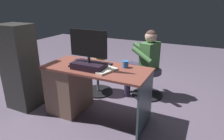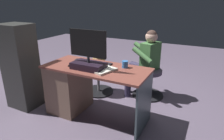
% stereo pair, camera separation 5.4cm
% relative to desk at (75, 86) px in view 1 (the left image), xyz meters
% --- Properties ---
extents(ground_plane, '(10.00, 10.00, 0.00)m').
position_rel_desk_xyz_m(ground_plane, '(-0.37, -0.40, -0.40)').
color(ground_plane, '#615468').
extents(desk, '(1.43, 0.63, 0.74)m').
position_rel_desk_xyz_m(desk, '(0.00, 0.00, 0.00)').
color(desk, brown).
rests_on(desk, ground_plane).
extents(monitor, '(0.52, 0.24, 0.50)m').
position_rel_desk_xyz_m(monitor, '(-0.32, 0.10, 0.49)').
color(monitor, black).
rests_on(monitor, desk).
extents(keyboard, '(0.42, 0.14, 0.02)m').
position_rel_desk_xyz_m(keyboard, '(-0.31, -0.14, 0.35)').
color(keyboard, black).
rests_on(keyboard, desk).
extents(computer_mouse, '(0.06, 0.10, 0.04)m').
position_rel_desk_xyz_m(computer_mouse, '(0.01, -0.11, 0.36)').
color(computer_mouse, '#222228').
rests_on(computer_mouse, desk).
extents(cup, '(0.08, 0.08, 0.09)m').
position_rel_desk_xyz_m(cup, '(-0.72, -0.16, 0.39)').
color(cup, '#3372BF').
rests_on(cup, desk).
extents(tv_remote, '(0.09, 0.16, 0.02)m').
position_rel_desk_xyz_m(tv_remote, '(-0.03, 0.08, 0.35)').
color(tv_remote, black).
rests_on(tv_remote, desk).
extents(notebook_binder, '(0.30, 0.35, 0.02)m').
position_rel_desk_xyz_m(notebook_binder, '(-0.53, 0.07, 0.36)').
color(notebook_binder, silver).
rests_on(notebook_binder, desk).
extents(office_chair_teddy, '(0.53, 0.53, 0.48)m').
position_rel_desk_xyz_m(office_chair_teddy, '(0.01, -0.68, -0.13)').
color(office_chair_teddy, black).
rests_on(office_chair_teddy, ground_plane).
extents(teddy_bear, '(0.23, 0.24, 0.33)m').
position_rel_desk_xyz_m(teddy_bear, '(0.01, -0.70, 0.23)').
color(teddy_bear, olive).
rests_on(teddy_bear, office_chair_teddy).
extents(visitor_chair, '(0.53, 0.53, 0.48)m').
position_rel_desk_xyz_m(visitor_chair, '(-0.83, -0.95, -0.12)').
color(visitor_chair, black).
rests_on(visitor_chair, ground_plane).
extents(person, '(0.55, 0.56, 1.14)m').
position_rel_desk_xyz_m(person, '(-0.75, -0.92, 0.28)').
color(person, '#43713E').
rests_on(person, ground_plane).
extents(equipment_rack, '(0.44, 0.36, 1.27)m').
position_rel_desk_xyz_m(equipment_rack, '(0.80, 0.24, 0.24)').
color(equipment_rack, '#32322F').
rests_on(equipment_rack, ground_plane).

